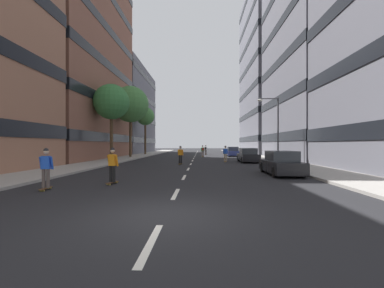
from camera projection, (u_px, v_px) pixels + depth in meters
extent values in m
plane|color=black|center=(194.00, 158.00, 36.24)|extent=(175.25, 175.25, 0.00)
cube|color=#9E9991|center=(136.00, 156.00, 40.21)|extent=(3.69, 80.32, 0.14)
cube|color=#9E9991|center=(254.00, 156.00, 39.57)|extent=(3.69, 80.32, 0.14)
cube|color=silver|center=(151.00, 243.00, 5.05)|extent=(0.16, 2.20, 0.01)
cube|color=silver|center=(176.00, 194.00, 10.05)|extent=(0.16, 2.20, 0.01)
cube|color=silver|center=(184.00, 177.00, 15.05)|extent=(0.16, 2.20, 0.01)
cube|color=silver|center=(188.00, 169.00, 20.04)|extent=(0.16, 2.20, 0.01)
cube|color=silver|center=(191.00, 164.00, 25.04)|extent=(0.16, 2.20, 0.01)
cube|color=silver|center=(192.00, 161.00, 30.04)|extent=(0.16, 2.20, 0.01)
cube|color=silver|center=(194.00, 158.00, 35.03)|extent=(0.16, 2.20, 0.01)
cube|color=silver|center=(195.00, 157.00, 40.03)|extent=(0.16, 2.20, 0.01)
cube|color=silver|center=(195.00, 155.00, 45.03)|extent=(0.16, 2.20, 0.01)
cube|color=silver|center=(196.00, 154.00, 50.02)|extent=(0.16, 2.20, 0.01)
cube|color=silver|center=(196.00, 153.00, 55.02)|extent=(0.16, 2.20, 0.01)
cube|color=silver|center=(197.00, 152.00, 60.02)|extent=(0.16, 2.20, 0.01)
cube|color=silver|center=(197.00, 152.00, 65.01)|extent=(0.16, 2.20, 0.01)
cube|color=silver|center=(197.00, 151.00, 70.01)|extent=(0.16, 2.20, 0.01)
cube|color=brown|center=(47.00, 36.00, 34.27)|extent=(17.23, 21.35, 32.75)
cube|color=black|center=(47.00, 138.00, 34.26)|extent=(17.35, 21.47, 1.10)
cube|color=black|center=(47.00, 103.00, 34.27)|extent=(17.35, 21.47, 1.10)
cube|color=black|center=(47.00, 68.00, 34.27)|extent=(17.35, 21.47, 1.10)
cube|color=black|center=(47.00, 33.00, 34.27)|extent=(17.35, 21.47, 1.10)
cube|color=slate|center=(107.00, 111.00, 56.52)|extent=(17.23, 21.95, 18.32)
cube|color=black|center=(107.00, 141.00, 56.52)|extent=(17.35, 22.07, 1.10)
cube|color=black|center=(107.00, 120.00, 56.52)|extent=(17.35, 22.07, 1.10)
cube|color=black|center=(107.00, 99.00, 56.52)|extent=(17.35, 22.07, 1.10)
cube|color=black|center=(107.00, 78.00, 56.53)|extent=(17.35, 22.07, 1.10)
cube|color=slate|center=(346.00, 48.00, 32.91)|extent=(17.23, 17.79, 28.64)
cube|color=black|center=(346.00, 137.00, 32.90)|extent=(17.35, 17.91, 1.10)
cube|color=black|center=(346.00, 100.00, 32.90)|extent=(17.35, 17.91, 1.10)
cube|color=black|center=(346.00, 63.00, 32.91)|extent=(17.35, 17.91, 1.10)
cube|color=black|center=(346.00, 25.00, 32.91)|extent=(17.35, 17.91, 1.10)
cube|color=slate|center=(287.00, 71.00, 55.16)|extent=(17.23, 21.73, 35.36)
cube|color=black|center=(288.00, 139.00, 55.15)|extent=(17.35, 21.85, 1.10)
cube|color=black|center=(287.00, 116.00, 55.16)|extent=(17.35, 21.85, 1.10)
cube|color=black|center=(287.00, 92.00, 55.16)|extent=(17.35, 21.85, 1.10)
cube|color=black|center=(287.00, 69.00, 55.16)|extent=(17.35, 21.85, 1.10)
cube|color=black|center=(287.00, 45.00, 55.17)|extent=(17.35, 21.85, 1.10)
cube|color=black|center=(287.00, 22.00, 55.17)|extent=(17.35, 21.85, 1.10)
cube|color=black|center=(248.00, 157.00, 27.77)|extent=(1.80, 4.40, 0.70)
cube|color=#2D3338|center=(248.00, 151.00, 27.62)|extent=(1.60, 2.10, 0.64)
cylinder|color=black|center=(239.00, 158.00, 29.24)|extent=(0.22, 0.64, 0.64)
cylinder|color=black|center=(253.00, 158.00, 29.19)|extent=(0.22, 0.64, 0.64)
cylinder|color=black|center=(243.00, 160.00, 26.35)|extent=(0.22, 0.64, 0.64)
cylinder|color=black|center=(258.00, 160.00, 26.29)|extent=(0.22, 0.64, 0.64)
cube|color=navy|center=(233.00, 153.00, 41.36)|extent=(1.80, 4.40, 0.70)
cube|color=#2D3338|center=(233.00, 149.00, 41.21)|extent=(1.60, 2.10, 0.64)
cylinder|color=black|center=(227.00, 154.00, 42.84)|extent=(0.22, 0.64, 0.64)
cylinder|color=black|center=(236.00, 154.00, 42.78)|extent=(0.22, 0.64, 0.64)
cylinder|color=black|center=(228.00, 155.00, 39.94)|extent=(0.22, 0.64, 0.64)
cylinder|color=black|center=(239.00, 155.00, 39.89)|extent=(0.22, 0.64, 0.64)
cube|color=black|center=(281.00, 166.00, 16.33)|extent=(1.80, 4.40, 0.70)
cube|color=#2D3338|center=(282.00, 156.00, 16.18)|extent=(1.60, 2.10, 0.64)
cylinder|color=black|center=(263.00, 168.00, 17.81)|extent=(0.22, 0.64, 0.64)
cylinder|color=black|center=(286.00, 168.00, 17.75)|extent=(0.22, 0.64, 0.64)
cylinder|color=black|center=(275.00, 172.00, 14.91)|extent=(0.22, 0.64, 0.64)
cylinder|color=black|center=(303.00, 172.00, 14.85)|extent=(0.22, 0.64, 0.64)
cylinder|color=#4C3823|center=(111.00, 137.00, 29.01)|extent=(0.36, 0.36, 5.19)
sphere|color=#387A3D|center=(111.00, 102.00, 29.02)|extent=(3.99, 3.99, 3.99)
cylinder|color=#4C3823|center=(130.00, 137.00, 36.80)|extent=(0.36, 0.36, 5.72)
sphere|color=#478442|center=(130.00, 104.00, 36.80)|extent=(5.18, 5.18, 5.18)
cylinder|color=#4C3823|center=(145.00, 138.00, 46.63)|extent=(0.36, 0.36, 5.75)
sphere|color=#478442|center=(145.00, 116.00, 46.64)|extent=(3.29, 3.29, 3.29)
cylinder|color=#3F3F44|center=(278.00, 130.00, 25.84)|extent=(0.16, 0.16, 6.50)
cylinder|color=#3F3F44|center=(269.00, 99.00, 25.87)|extent=(1.80, 0.10, 0.10)
ellipsoid|color=silver|center=(260.00, 100.00, 25.90)|extent=(0.50, 0.30, 0.24)
cube|color=brown|center=(46.00, 188.00, 10.89)|extent=(0.32, 0.92, 0.02)
cylinder|color=#D8BF4C|center=(49.00, 188.00, 11.20)|extent=(0.19, 0.09, 0.07)
cylinder|color=#D8BF4C|center=(42.00, 191.00, 10.57)|extent=(0.19, 0.09, 0.07)
cylinder|color=#594C47|center=(44.00, 178.00, 10.88)|extent=(0.16, 0.16, 0.80)
cylinder|color=#594C47|center=(48.00, 178.00, 10.90)|extent=(0.16, 0.16, 0.80)
cube|color=blue|center=(46.00, 162.00, 10.89)|extent=(0.34, 0.24, 0.55)
cylinder|color=blue|center=(41.00, 163.00, 10.91)|extent=(0.12, 0.24, 0.55)
cylinder|color=blue|center=(52.00, 163.00, 10.96)|extent=(0.12, 0.24, 0.55)
sphere|color=beige|center=(46.00, 152.00, 10.91)|extent=(0.22, 0.22, 0.22)
sphere|color=black|center=(46.00, 151.00, 10.91)|extent=(0.21, 0.21, 0.21)
cube|color=brown|center=(180.00, 164.00, 24.68)|extent=(0.35, 0.92, 0.02)
cylinder|color=#D8BF4C|center=(181.00, 164.00, 24.99)|extent=(0.19, 0.10, 0.07)
cylinder|color=#D8BF4C|center=(180.00, 164.00, 24.37)|extent=(0.19, 0.10, 0.07)
cylinder|color=black|center=(179.00, 159.00, 24.70)|extent=(0.16, 0.16, 0.80)
cylinder|color=black|center=(181.00, 159.00, 24.66)|extent=(0.16, 0.16, 0.80)
cube|color=orange|center=(180.00, 152.00, 24.68)|extent=(0.35, 0.25, 0.55)
cylinder|color=orange|center=(178.00, 152.00, 24.77)|extent=(0.13, 0.24, 0.55)
cylinder|color=orange|center=(183.00, 153.00, 24.69)|extent=(0.13, 0.24, 0.55)
sphere|color=tan|center=(180.00, 147.00, 24.70)|extent=(0.22, 0.22, 0.22)
sphere|color=black|center=(180.00, 147.00, 24.70)|extent=(0.21, 0.21, 0.21)
cube|color=brown|center=(206.00, 154.00, 47.12)|extent=(0.39, 0.92, 0.02)
cylinder|color=#D8BF4C|center=(206.00, 154.00, 47.43)|extent=(0.19, 0.11, 0.07)
cylinder|color=#D8BF4C|center=(205.00, 155.00, 46.81)|extent=(0.19, 0.11, 0.07)
cylinder|color=#594C47|center=(205.00, 152.00, 47.14)|extent=(0.17, 0.17, 0.80)
cylinder|color=#594C47|center=(206.00, 152.00, 47.10)|extent=(0.17, 0.17, 0.80)
cube|color=white|center=(206.00, 148.00, 47.12)|extent=(0.36, 0.26, 0.55)
cylinder|color=white|center=(205.00, 149.00, 47.22)|extent=(0.14, 0.24, 0.55)
cylinder|color=white|center=(207.00, 149.00, 47.11)|extent=(0.14, 0.24, 0.55)
sphere|color=#997051|center=(206.00, 146.00, 47.14)|extent=(0.22, 0.22, 0.22)
sphere|color=black|center=(206.00, 146.00, 47.14)|extent=(0.21, 0.21, 0.21)
cube|color=black|center=(205.00, 148.00, 46.95)|extent=(0.29, 0.21, 0.40)
cube|color=brown|center=(225.00, 161.00, 28.10)|extent=(0.39, 0.92, 0.02)
cylinder|color=#D8BF4C|center=(226.00, 161.00, 28.41)|extent=(0.19, 0.11, 0.07)
cylinder|color=#D8BF4C|center=(225.00, 162.00, 27.79)|extent=(0.19, 0.11, 0.07)
cylinder|color=tan|center=(225.00, 157.00, 28.12)|extent=(0.17, 0.17, 0.80)
cylinder|color=tan|center=(226.00, 157.00, 28.08)|extent=(0.17, 0.17, 0.80)
cube|color=blue|center=(225.00, 151.00, 28.10)|extent=(0.36, 0.26, 0.55)
cylinder|color=blue|center=(223.00, 151.00, 28.20)|extent=(0.14, 0.24, 0.55)
cylinder|color=blue|center=(227.00, 151.00, 28.09)|extent=(0.14, 0.24, 0.55)
sphere|color=#997051|center=(225.00, 147.00, 28.12)|extent=(0.22, 0.22, 0.22)
sphere|color=black|center=(225.00, 147.00, 28.12)|extent=(0.21, 0.21, 0.21)
cube|color=brown|center=(203.00, 156.00, 38.95)|extent=(0.40, 0.92, 0.02)
cylinder|color=#D8BF4C|center=(202.00, 157.00, 39.26)|extent=(0.19, 0.11, 0.07)
cylinder|color=#D8BF4C|center=(203.00, 157.00, 38.64)|extent=(0.19, 0.11, 0.07)
cylinder|color=#594C47|center=(202.00, 154.00, 38.93)|extent=(0.17, 0.17, 0.80)
cylinder|color=#594C47|center=(203.00, 154.00, 38.97)|extent=(0.17, 0.17, 0.80)
cube|color=green|center=(203.00, 149.00, 38.95)|extent=(0.36, 0.27, 0.55)
cylinder|color=green|center=(201.00, 149.00, 38.96)|extent=(0.14, 0.24, 0.55)
cylinder|color=green|center=(204.00, 149.00, 39.04)|extent=(0.14, 0.24, 0.55)
sphere|color=tan|center=(203.00, 146.00, 38.97)|extent=(0.22, 0.22, 0.22)
sphere|color=black|center=(203.00, 146.00, 38.97)|extent=(0.21, 0.21, 0.21)
cube|color=#A52626|center=(203.00, 149.00, 38.77)|extent=(0.29, 0.21, 0.40)
cube|color=brown|center=(112.00, 182.00, 12.50)|extent=(0.38, 0.92, 0.02)
cylinder|color=#D8BF4C|center=(116.00, 182.00, 12.81)|extent=(0.19, 0.10, 0.07)
cylinder|color=#D8BF4C|center=(109.00, 184.00, 12.19)|extent=(0.19, 0.10, 0.07)
cylinder|color=black|center=(111.00, 174.00, 12.52)|extent=(0.17, 0.17, 0.80)
cylinder|color=black|center=(114.00, 174.00, 12.48)|extent=(0.17, 0.17, 0.80)
cube|color=orange|center=(112.00, 160.00, 12.50)|extent=(0.35, 0.26, 0.55)
cylinder|color=orange|center=(109.00, 161.00, 12.60)|extent=(0.13, 0.24, 0.55)
cylinder|color=orange|center=(117.00, 161.00, 12.50)|extent=(0.13, 0.24, 0.55)
sphere|color=beige|center=(113.00, 151.00, 12.52)|extent=(0.22, 0.22, 0.22)
sphere|color=black|center=(113.00, 150.00, 12.52)|extent=(0.21, 0.21, 0.21)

